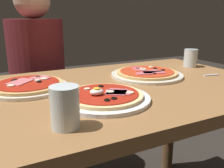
# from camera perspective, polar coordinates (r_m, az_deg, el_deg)

# --- Properties ---
(dining_table) EXTENTS (1.17, 0.77, 0.74)m
(dining_table) POSITION_cam_1_polar(r_m,az_deg,el_deg) (1.00, 3.02, -6.82)
(dining_table) COLOR olive
(dining_table) RESTS_ON ground
(pizza_foreground) EXTENTS (0.29, 0.29, 0.05)m
(pizza_foreground) POSITION_cam_1_polar(r_m,az_deg,el_deg) (0.77, -1.82, -3.03)
(pizza_foreground) COLOR white
(pizza_foreground) RESTS_ON dining_table
(pizza_across_left) EXTENTS (0.32, 0.32, 0.03)m
(pizza_across_left) POSITION_cam_1_polar(r_m,az_deg,el_deg) (1.10, 8.15, 2.40)
(pizza_across_left) COLOR silver
(pizza_across_left) RESTS_ON dining_table
(pizza_across_right) EXTENTS (0.29, 0.29, 0.03)m
(pizza_across_right) POSITION_cam_1_polar(r_m,az_deg,el_deg) (0.95, -19.16, -0.40)
(pizza_across_right) COLOR silver
(pizza_across_right) RESTS_ON dining_table
(water_glass_near) EXTENTS (0.07, 0.07, 0.09)m
(water_glass_near) POSITION_cam_1_polar(r_m,az_deg,el_deg) (1.36, 17.89, 5.53)
(water_glass_near) COLOR silver
(water_glass_near) RESTS_ON dining_table
(water_glass_far) EXTENTS (0.07, 0.07, 0.10)m
(water_glass_far) POSITION_cam_1_polar(r_m,az_deg,el_deg) (0.59, -10.92, -6.01)
(water_glass_far) COLOR silver
(water_glass_far) RESTS_ON dining_table
(fork) EXTENTS (0.16, 0.04, 0.00)m
(fork) POSITION_cam_1_polar(r_m,az_deg,el_deg) (1.20, 23.31, 2.01)
(fork) COLOR silver
(fork) RESTS_ON dining_table
(salt_shaker) EXTENTS (0.03, 0.03, 0.07)m
(salt_shaker) POSITION_cam_1_polar(r_m,az_deg,el_deg) (1.45, 17.28, 5.90)
(salt_shaker) COLOR white
(salt_shaker) RESTS_ON dining_table
(diner_person) EXTENTS (0.32, 0.32, 1.18)m
(diner_person) POSITION_cam_1_polar(r_m,az_deg,el_deg) (1.55, -16.63, -1.39)
(diner_person) COLOR black
(diner_person) RESTS_ON ground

